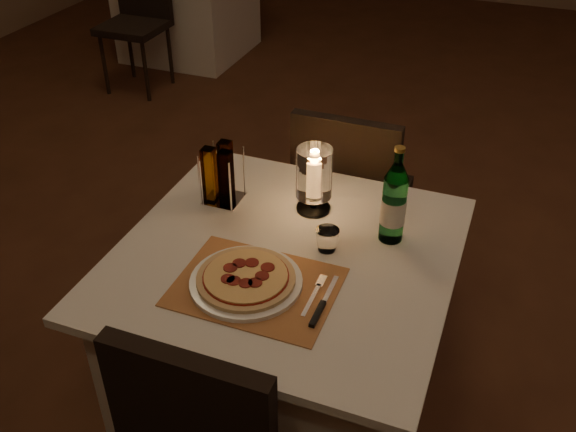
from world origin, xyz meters
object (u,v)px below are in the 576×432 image
(water_bottle, at_px, (394,204))
(neighbor_table_left, at_px, (188,7))
(main_table, at_px, (286,338))
(tumbler, at_px, (327,240))
(hurricane_candle, at_px, (314,175))
(chair_far, at_px, (349,188))
(pizza, at_px, (246,277))
(plate, at_px, (246,282))

(water_bottle, height_order, neighbor_table_left, water_bottle)
(main_table, distance_m, water_bottle, 0.60)
(tumbler, relative_size, hurricane_candle, 0.32)
(chair_far, relative_size, pizza, 3.21)
(tumbler, relative_size, water_bottle, 0.22)
(hurricane_candle, bearing_deg, pizza, -96.99)
(pizza, bearing_deg, hurricane_candle, 83.01)
(pizza, relative_size, water_bottle, 0.87)
(main_table, relative_size, pizza, 3.57)
(main_table, relative_size, plate, 3.12)
(pizza, distance_m, water_bottle, 0.50)
(main_table, bearing_deg, plate, -105.52)
(water_bottle, bearing_deg, neighbor_table_left, 128.24)
(pizza, bearing_deg, water_bottle, 47.87)
(chair_far, relative_size, hurricane_candle, 3.98)
(hurricane_candle, bearing_deg, tumbler, -60.02)
(main_table, distance_m, tumbler, 0.42)
(main_table, distance_m, neighbor_table_left, 3.77)
(chair_far, distance_m, neighbor_table_left, 3.20)
(plate, height_order, hurricane_candle, hurricane_candle)
(tumbler, bearing_deg, neighbor_table_left, 125.09)
(pizza, relative_size, neighbor_table_left, 0.28)
(chair_far, relative_size, tumbler, 12.50)
(main_table, relative_size, tumbler, 13.89)
(chair_far, distance_m, pizza, 0.92)
(chair_far, bearing_deg, main_table, -90.00)
(tumbler, bearing_deg, plate, -124.25)
(chair_far, relative_size, water_bottle, 2.81)
(plate, bearing_deg, water_bottle, 47.88)
(tumbler, height_order, neighbor_table_left, tumbler)
(chair_far, height_order, hurricane_candle, hurricane_candle)
(hurricane_candle, relative_size, neighbor_table_left, 0.23)
(pizza, xyz_separation_m, tumbler, (0.16, 0.24, 0.01))
(main_table, bearing_deg, hurricane_candle, 89.45)
(chair_far, distance_m, hurricane_candle, 0.57)
(plate, relative_size, neighbor_table_left, 0.32)
(plate, xyz_separation_m, water_bottle, (0.33, 0.36, 0.12))
(main_table, distance_m, hurricane_candle, 0.56)
(water_bottle, distance_m, hurricane_candle, 0.28)
(plate, relative_size, hurricane_candle, 1.42)
(plate, distance_m, pizza, 0.02)
(main_table, xyz_separation_m, water_bottle, (0.28, 0.18, 0.50))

